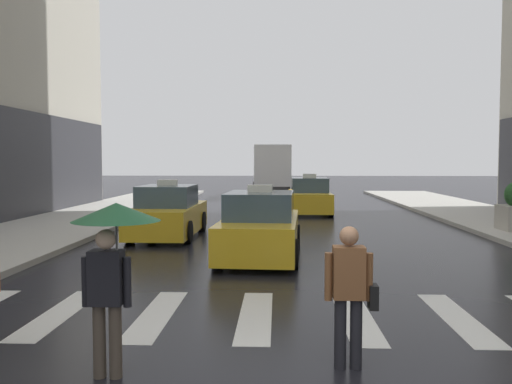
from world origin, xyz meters
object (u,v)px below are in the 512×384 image
(taxi_second, at_px, (168,214))
(box_truck, at_px, (271,169))
(pedestrian_with_handbag, at_px, (350,289))
(taxi_lead, at_px, (260,228))
(taxi_third, at_px, (309,197))
(pedestrian_with_umbrella, at_px, (113,242))

(taxi_second, relative_size, box_truck, 0.60)
(taxi_second, height_order, pedestrian_with_handbag, taxi_second)
(taxi_lead, distance_m, taxi_third, 11.40)
(box_truck, bearing_deg, taxi_second, -99.28)
(taxi_third, bearing_deg, taxi_lead, -99.48)
(taxi_second, bearing_deg, box_truck, 80.72)
(taxi_third, height_order, pedestrian_with_handbag, taxi_third)
(taxi_third, bearing_deg, taxi_second, -122.19)
(taxi_third, bearing_deg, pedestrian_with_umbrella, -99.85)
(pedestrian_with_umbrella, bearing_deg, taxi_lead, 79.61)
(taxi_third, xyz_separation_m, box_truck, (-1.89, 10.61, 1.13))
(pedestrian_with_handbag, bearing_deg, taxi_second, 111.96)
(taxi_second, distance_m, taxi_third, 9.19)
(taxi_second, relative_size, taxi_third, 1.00)
(taxi_second, xyz_separation_m, taxi_third, (4.90, 7.78, 0.00))
(pedestrian_with_umbrella, height_order, pedestrian_with_handbag, pedestrian_with_umbrella)
(taxi_lead, relative_size, taxi_third, 1.02)
(box_truck, bearing_deg, taxi_third, -79.89)
(taxi_second, xyz_separation_m, pedestrian_with_handbag, (4.27, -10.59, 0.21))
(pedestrian_with_umbrella, bearing_deg, taxi_third, 80.15)
(box_truck, bearing_deg, taxi_lead, -89.97)
(taxi_second, bearing_deg, pedestrian_with_handbag, -68.04)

